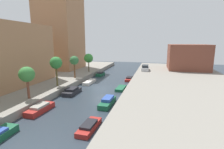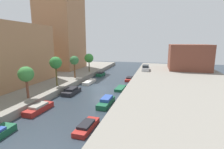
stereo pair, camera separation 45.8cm
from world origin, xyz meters
TOP-DOWN VIEW (x-y plane):
  - ground_plane at (0.00, 0.00)m, footprint 84.00×84.00m
  - quay_left at (-15.00, 0.00)m, footprint 20.00×64.00m
  - quay_right at (15.00, 0.00)m, footprint 20.00×64.00m
  - apartment_tower_far at (-16.00, 14.36)m, footprint 10.00×10.41m
  - low_block_right at (18.00, 21.27)m, footprint 10.00×10.17m
  - street_tree_1 at (-6.64, -10.25)m, footprint 2.02×2.02m
  - street_tree_2 at (-6.64, -3.38)m, footprint 2.05×2.05m
  - street_tree_3 at (-6.64, 3.29)m, footprint 1.82×1.82m
  - street_tree_4 at (-6.64, 11.08)m, footprint 2.25×2.25m
  - parked_car at (7.08, 16.33)m, footprint 1.82×4.64m
  - moored_boat_left_1 at (-3.88, -11.74)m, footprint 1.53×4.10m
  - moored_boat_left_2 at (-3.52, -4.15)m, footprint 1.73×3.96m
  - moored_boat_left_3 at (-3.36, 3.11)m, footprint 1.36×4.36m
  - moored_boat_left_4 at (-3.69, 11.37)m, footprint 1.45×3.21m
  - moored_boat_right_1 at (3.51, -14.24)m, footprint 1.39×3.78m
  - moored_boat_right_2 at (3.47, -7.49)m, footprint 1.46×4.30m
  - moored_boat_right_3 at (3.76, 0.36)m, footprint 1.49×3.62m
  - moored_boat_right_4 at (4.15, 8.00)m, footprint 1.49×3.64m

SIDE VIEW (x-z plane):
  - ground_plane at x=0.00m, z-range 0.00..0.00m
  - moored_boat_right_3 at x=3.76m, z-range 0.00..0.45m
  - moored_boat_left_3 at x=-3.36m, z-range 0.00..0.60m
  - moored_boat_right_1 at x=3.51m, z-range -0.05..0.66m
  - moored_boat_right_4 at x=4.15m, z-range -0.06..0.72m
  - moored_boat_left_4 at x=-3.69m, z-range -0.05..0.81m
  - moored_boat_left_1 at x=-3.88m, z-range -0.06..0.87m
  - moored_boat_left_2 at x=-3.52m, z-range -0.08..0.94m
  - moored_boat_right_2 at x=3.47m, z-range -0.08..0.96m
  - quay_left at x=-15.00m, z-range 0.00..1.00m
  - quay_right at x=15.00m, z-range 0.00..1.00m
  - parked_car at x=7.08m, z-range 0.88..2.35m
  - street_tree_1 at x=-6.64m, z-range 2.07..6.35m
  - low_block_right at x=18.00m, z-range 1.00..7.68m
  - street_tree_4 at x=-6.64m, z-range 2.09..6.59m
  - street_tree_3 at x=-6.64m, z-range 2.29..6.86m
  - street_tree_2 at x=-6.64m, z-range 2.41..7.39m
  - apartment_tower_far at x=-16.00m, z-range 1.00..20.99m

